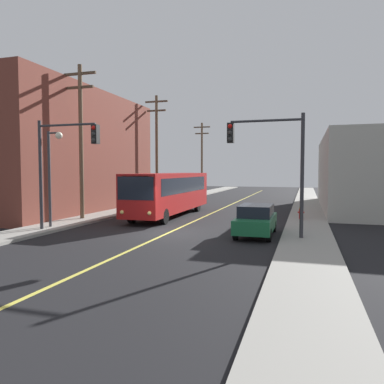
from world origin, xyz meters
The scene contains 14 objects.
ground_plane centered at (0.00, 0.00, 0.00)m, with size 120.00×120.00×0.00m, color black.
sidewalk_left centered at (-7.25, 10.00, 0.07)m, with size 2.50×90.00×0.15m, color gray.
sidewalk_right centered at (7.25, 10.00, 0.07)m, with size 2.50×90.00×0.15m, color gray.
lane_stripe_center centered at (0.00, 15.00, 0.01)m, with size 0.16×60.00×0.01m, color #D8CC4C.
building_left_brick centered at (-13.49, 7.78, 4.92)m, with size 10.00×18.53×9.84m.
city_bus centered at (-2.58, 7.06, 1.82)m, with size 2.64×12.17×3.20m.
parked_car_green centered at (4.67, 0.42, 0.84)m, with size 1.83×4.41×1.62m.
utility_pole_near centered at (-7.48, 2.99, 5.83)m, with size 2.40×0.28×10.34m.
utility_pole_mid centered at (-7.40, 16.14, 6.07)m, with size 2.40×0.28×10.80m.
utility_pole_far centered at (-7.17, 32.40, 5.67)m, with size 2.40×0.28×10.05m.
traffic_signal_left_corner centered at (-5.41, -1.76, 4.30)m, with size 3.75×0.48×6.00m.
traffic_signal_right_corner centered at (5.41, -0.34, 4.30)m, with size 3.75×0.48×6.00m.
street_lamp_left centered at (-6.83, -0.88, 3.74)m, with size 0.98×0.40×5.50m.
fire_hydrant centered at (6.85, 6.92, 0.58)m, with size 0.44×0.26×0.84m.
Camera 1 is at (7.12, -18.93, 3.40)m, focal length 34.71 mm.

